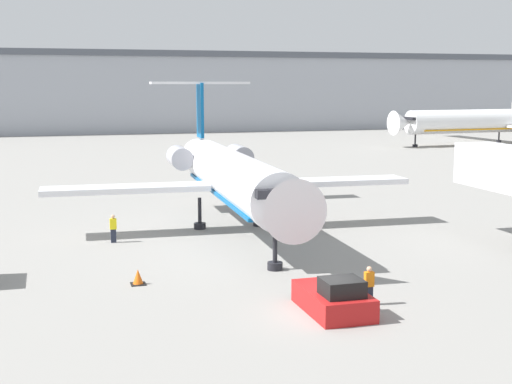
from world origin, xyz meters
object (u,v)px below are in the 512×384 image
(pushback_tug, at_px, (334,298))
(airplane_parked_far_left, at_px, (503,121))
(worker_by_wing, at_px, (113,228))
(worker_near_tug, at_px, (369,285))
(airplane_main, at_px, (232,175))
(traffic_cone_left, at_px, (138,277))

(pushback_tug, relative_size, airplane_parked_far_left, 0.10)
(pushback_tug, xyz_separation_m, worker_by_wing, (-7.69, 16.22, 0.30))
(worker_near_tug, height_order, worker_by_wing, worker_near_tug)
(worker_near_tug, relative_size, airplane_parked_far_left, 0.04)
(airplane_main, relative_size, worker_by_wing, 15.97)
(airplane_main, distance_m, worker_by_wing, 8.54)
(pushback_tug, relative_size, worker_near_tug, 2.38)
(worker_near_tug, bearing_deg, pushback_tug, -165.16)
(pushback_tug, distance_m, traffic_cone_left, 9.91)
(traffic_cone_left, bearing_deg, airplane_main, 56.11)
(worker_near_tug, bearing_deg, airplane_main, 95.36)
(airplane_main, xyz_separation_m, pushback_tug, (-0.21, -17.92, -3.08))
(airplane_parked_far_left, bearing_deg, worker_by_wing, -140.22)
(worker_by_wing, relative_size, airplane_parked_far_left, 0.04)
(worker_near_tug, xyz_separation_m, airplane_parked_far_left, (57.37, 71.43, 2.82))
(pushback_tug, relative_size, worker_by_wing, 2.40)
(airplane_main, height_order, traffic_cone_left, airplane_main)
(worker_by_wing, relative_size, traffic_cone_left, 2.33)
(worker_near_tug, xyz_separation_m, traffic_cone_left, (-9.25, 6.09, -0.55))
(worker_near_tug, bearing_deg, worker_by_wing, 121.21)
(worker_by_wing, xyz_separation_m, traffic_cone_left, (0.28, -9.64, -0.55))
(airplane_parked_far_left, bearing_deg, traffic_cone_left, -135.56)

